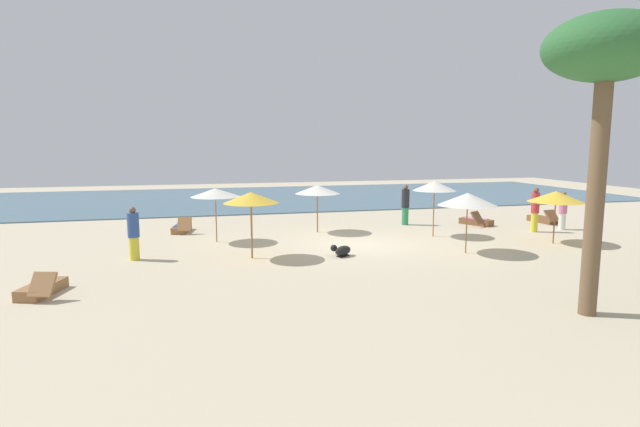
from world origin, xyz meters
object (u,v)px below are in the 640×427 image
object	(u,v)px
lounger_1	(42,289)
dog	(342,251)
person_2	(563,211)
umbrella_5	(556,197)
umbrella_4	(215,193)
person_1	(134,233)
umbrella_2	(468,199)
lounger_2	(544,219)
umbrella_3	(317,190)
lounger_0	(182,228)
umbrella_1	(251,198)
person_0	(405,205)
lounger_4	(476,221)
palm_2	(606,58)
umbrella_0	(434,186)
person_3	(535,209)

from	to	relation	value
lounger_1	dog	size ratio (longest dim) A/B	2.23
person_2	umbrella_5	bearing A→B (deg)	-134.15
umbrella_4	person_1	bearing A→B (deg)	-138.88
umbrella_2	lounger_2	world-z (taller)	umbrella_2
dog	umbrella_3	bearing A→B (deg)	86.11
lounger_0	person_2	xyz separation A→B (m)	(16.37, -3.52, 0.67)
umbrella_1	umbrella_5	world-z (taller)	umbrella_1
umbrella_3	umbrella_5	bearing A→B (deg)	-29.28
lounger_0	person_0	distance (m)	10.19
lounger_4	person_0	world-z (taller)	person_0
person_2	umbrella_4	bearing A→B (deg)	176.63
umbrella_5	palm_2	distance (m)	9.43
umbrella_2	lounger_1	size ratio (longest dim) A/B	1.20
umbrella_0	lounger_0	xyz separation A→B (m)	(-10.08, 3.59, -1.91)
person_1	person_3	size ratio (longest dim) A/B	0.92
lounger_2	lounger_4	size ratio (longest dim) A/B	1.00
lounger_1	person_0	size ratio (longest dim) A/B	0.94
umbrella_5	person_0	bearing A→B (deg)	124.06
lounger_0	umbrella_1	bearing A→B (deg)	-67.82
umbrella_2	umbrella_0	bearing A→B (deg)	83.56
umbrella_1	lounger_0	distance (m)	6.50
umbrella_3	lounger_0	distance (m)	6.10
lounger_0	umbrella_0	bearing A→B (deg)	-19.63
person_1	dog	distance (m)	6.93
lounger_2	lounger_4	world-z (taller)	lounger_4
lounger_4	person_2	size ratio (longest dim) A/B	1.03
umbrella_2	person_1	size ratio (longest dim) A/B	1.20
umbrella_5	dog	size ratio (longest dim) A/B	2.60
lounger_1	lounger_2	size ratio (longest dim) A/B	1.01
lounger_1	lounger_4	size ratio (longest dim) A/B	1.01
person_1	person_3	xyz separation A→B (m)	(16.23, 1.34, 0.10)
person_1	dog	size ratio (longest dim) A/B	2.23
person_0	person_3	distance (m)	5.61
umbrella_1	umbrella_3	bearing A→B (deg)	52.09
person_0	palm_2	distance (m)	13.55
dog	lounger_1	bearing A→B (deg)	-164.68
lounger_0	person_0	xyz separation A→B (m)	(10.14, -0.58, 0.78)
umbrella_4	person_1	size ratio (longest dim) A/B	1.18
umbrella_2	person_2	distance (m)	7.51
umbrella_1	palm_2	bearing A→B (deg)	-48.16
umbrella_2	lounger_1	bearing A→B (deg)	-172.17
person_3	dog	distance (m)	9.80
person_2	palm_2	distance (m)	13.08
umbrella_4	person_1	world-z (taller)	umbrella_4
umbrella_0	person_0	world-z (taller)	umbrella_0
umbrella_1	lounger_0	size ratio (longest dim) A/B	1.28
person_2	lounger_2	bearing A→B (deg)	74.83
person_1	umbrella_0	bearing A→B (deg)	7.26
person_3	dog	xyz separation A→B (m)	(-9.44, -2.51, -0.79)
lounger_2	palm_2	bearing A→B (deg)	-124.00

